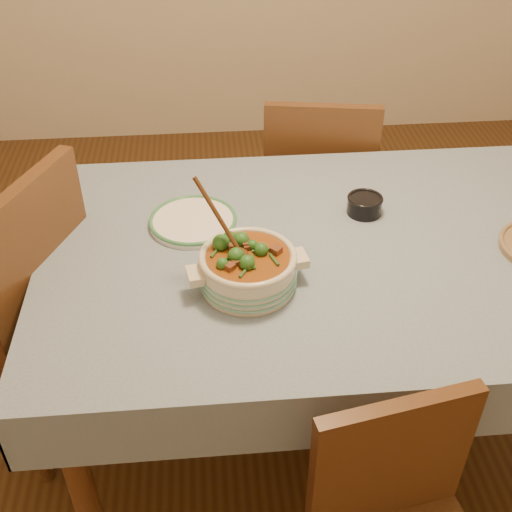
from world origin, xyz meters
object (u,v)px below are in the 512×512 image
at_px(condiment_bowl, 365,204).
at_px(white_plate, 193,221).
at_px(chair_far, 318,185).
at_px(dining_table, 333,271).
at_px(chair_left, 16,303).
at_px(stew_casserole, 248,267).

bearing_deg(condiment_bowl, white_plate, -178.33).
bearing_deg(chair_far, dining_table, 92.96).
bearing_deg(chair_far, chair_left, 43.00).
bearing_deg(white_plate, chair_far, 50.31).
relative_size(dining_table, chair_left, 1.69).
height_order(dining_table, chair_left, chair_left).
relative_size(condiment_bowl, chair_left, 0.12).
distance_m(stew_casserole, chair_left, 0.76).
bearing_deg(chair_left, chair_far, 146.42).
bearing_deg(stew_casserole, condiment_bowl, 39.36).
relative_size(chair_far, chair_left, 0.91).
xyz_separation_m(stew_casserole, white_plate, (-0.14, 0.30, -0.05)).
bearing_deg(condiment_bowl, chair_left, -174.39).
height_order(stew_casserole, chair_left, stew_casserole).
bearing_deg(chair_far, condiment_bowl, 102.92).
xyz_separation_m(stew_casserole, chair_left, (-0.69, 0.21, -0.26)).
distance_m(dining_table, stew_casserole, 0.34).
xyz_separation_m(white_plate, condiment_bowl, (0.52, 0.02, 0.02)).
distance_m(stew_casserole, white_plate, 0.33).
distance_m(condiment_bowl, chair_left, 1.09).
bearing_deg(condiment_bowl, chair_far, 93.21).
xyz_separation_m(dining_table, white_plate, (-0.40, 0.14, 0.10)).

